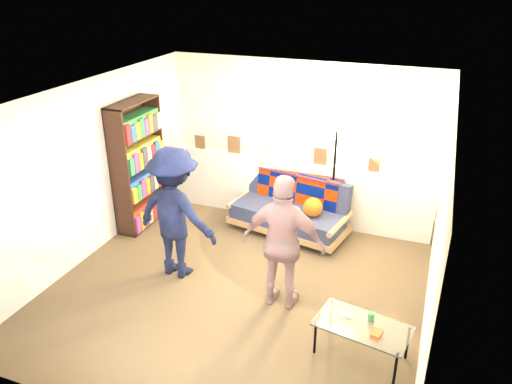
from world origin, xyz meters
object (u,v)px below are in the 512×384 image
floor_lamp (336,158)px  coffee_table (363,327)px  bookshelf (138,169)px  person_left (175,213)px  futon_sofa (291,210)px  person_right (284,243)px

floor_lamp → coffee_table: bearing=-70.6°
bookshelf → person_left: size_ratio=1.12×
bookshelf → floor_lamp: 2.98m
futon_sofa → person_right: person_right is taller
floor_lamp → person_right: 2.05m
floor_lamp → person_right: bearing=-93.9°
person_right → bookshelf: bearing=-24.2°
bookshelf → coffee_table: size_ratio=1.92×
person_left → person_right: bearing=-179.3°
floor_lamp → futon_sofa: bearing=-157.3°
futon_sofa → floor_lamp: (0.58, 0.24, 0.83)m
bookshelf → person_left: (1.22, -1.04, -0.04)m
coffee_table → person_right: size_ratio=0.61×
futon_sofa → bookshelf: bookshelf is taller
coffee_table → floor_lamp: 2.85m
bookshelf → floor_lamp: bearing=15.9°
bookshelf → person_right: (2.71, -1.20, -0.08)m
futon_sofa → coffee_table: futon_sofa is taller
person_left → person_right: size_ratio=1.05×
futon_sofa → person_left: person_left is taller
futon_sofa → person_right: size_ratio=1.13×
coffee_table → person_left: (-2.54, 0.71, 0.50)m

